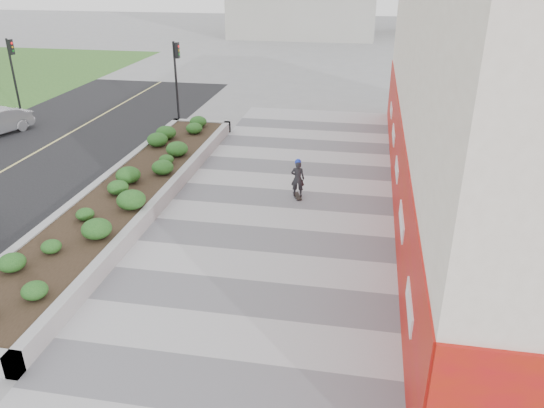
{
  "coord_description": "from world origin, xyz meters",
  "views": [
    {
      "loc": [
        2.75,
        -9.43,
        8.02
      ],
      "look_at": [
        0.09,
        5.31,
        1.1
      ],
      "focal_mm": 35.0,
      "sensor_mm": 36.0,
      "label": 1
    }
  ],
  "objects_px": {
    "planter": "(129,190)",
    "traffic_signal_far": "(13,66)",
    "traffic_signal_near": "(177,70)",
    "skateboarder": "(298,178)"
  },
  "relations": [
    {
      "from": "skateboarder",
      "to": "traffic_signal_near",
      "type": "bearing_deg",
      "value": 110.13
    },
    {
      "from": "traffic_signal_far",
      "to": "skateboarder",
      "type": "bearing_deg",
      "value": -26.99
    },
    {
      "from": "planter",
      "to": "skateboarder",
      "type": "relative_size",
      "value": 11.85
    },
    {
      "from": "traffic_signal_near",
      "to": "traffic_signal_far",
      "type": "xyz_separation_m",
      "value": [
        -9.2,
        -0.5,
        0.0
      ]
    },
    {
      "from": "planter",
      "to": "traffic_signal_far",
      "type": "bearing_deg",
      "value": 137.54
    },
    {
      "from": "traffic_signal_near",
      "to": "traffic_signal_far",
      "type": "relative_size",
      "value": 1.0
    },
    {
      "from": "traffic_signal_near",
      "to": "skateboarder",
      "type": "distance_m",
      "value": 12.1
    },
    {
      "from": "planter",
      "to": "traffic_signal_far",
      "type": "height_order",
      "value": "traffic_signal_far"
    },
    {
      "from": "planter",
      "to": "skateboarder",
      "type": "bearing_deg",
      "value": 13.05
    },
    {
      "from": "traffic_signal_near",
      "to": "skateboarder",
      "type": "xyz_separation_m",
      "value": [
        7.71,
        -9.11,
        -1.99
      ]
    }
  ]
}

